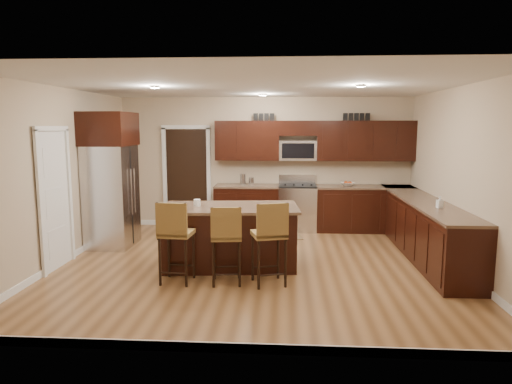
# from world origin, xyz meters

# --- Properties ---
(floor) EXTENTS (6.00, 6.00, 0.00)m
(floor) POSITION_xyz_m (0.00, 0.00, 0.00)
(floor) COLOR brown
(floor) RESTS_ON ground
(ceiling) EXTENTS (6.00, 6.00, 0.00)m
(ceiling) POSITION_xyz_m (0.00, 0.00, 2.70)
(ceiling) COLOR silver
(ceiling) RESTS_ON wall_back
(wall_back) EXTENTS (6.00, 0.00, 6.00)m
(wall_back) POSITION_xyz_m (0.00, 2.75, 1.35)
(wall_back) COLOR tan
(wall_back) RESTS_ON floor
(wall_left) EXTENTS (0.00, 5.50, 5.50)m
(wall_left) POSITION_xyz_m (-3.00, 0.00, 1.35)
(wall_left) COLOR tan
(wall_left) RESTS_ON floor
(wall_right) EXTENTS (0.00, 5.50, 5.50)m
(wall_right) POSITION_xyz_m (3.00, 0.00, 1.35)
(wall_right) COLOR tan
(wall_right) RESTS_ON floor
(base_cabinets) EXTENTS (4.02, 3.96, 0.92)m
(base_cabinets) POSITION_xyz_m (1.90, 1.45, 0.46)
(base_cabinets) COLOR black
(base_cabinets) RESTS_ON floor
(upper_cabinets) EXTENTS (4.00, 0.33, 0.80)m
(upper_cabinets) POSITION_xyz_m (1.04, 2.58, 1.84)
(upper_cabinets) COLOR black
(upper_cabinets) RESTS_ON wall_back
(range) EXTENTS (0.76, 0.64, 1.11)m
(range) POSITION_xyz_m (0.68, 2.45, 0.47)
(range) COLOR silver
(range) RESTS_ON floor
(microwave) EXTENTS (0.76, 0.31, 0.40)m
(microwave) POSITION_xyz_m (0.68, 2.60, 1.62)
(microwave) COLOR silver
(microwave) RESTS_ON upper_cabinets
(doorway) EXTENTS (0.85, 0.03, 2.06)m
(doorway) POSITION_xyz_m (-1.65, 2.73, 1.03)
(doorway) COLOR black
(doorway) RESTS_ON floor
(pantry_door) EXTENTS (0.03, 0.80, 2.04)m
(pantry_door) POSITION_xyz_m (-2.98, -0.30, 1.02)
(pantry_door) COLOR white
(pantry_door) RESTS_ON floor
(letter_decor) EXTENTS (2.20, 0.03, 0.15)m
(letter_decor) POSITION_xyz_m (0.90, 2.58, 2.29)
(letter_decor) COLOR black
(letter_decor) RESTS_ON upper_cabinets
(island) EXTENTS (2.11, 1.24, 0.92)m
(island) POSITION_xyz_m (-0.40, -0.04, 0.43)
(island) COLOR black
(island) RESTS_ON floor
(stool_left) EXTENTS (0.45, 0.45, 1.13)m
(stool_left) POSITION_xyz_m (-1.04, -0.89, 0.70)
(stool_left) COLOR olive
(stool_left) RESTS_ON floor
(stool_mid) EXTENTS (0.45, 0.45, 1.07)m
(stool_mid) POSITION_xyz_m (-0.35, -0.88, 0.67)
(stool_mid) COLOR olive
(stool_mid) RESTS_ON floor
(stool_right) EXTENTS (0.53, 0.53, 1.13)m
(stool_right) POSITION_xyz_m (0.23, -0.88, 0.71)
(stool_right) COLOR olive
(stool_right) RESTS_ON floor
(refrigerator) EXTENTS (0.79, 0.95, 2.35)m
(refrigerator) POSITION_xyz_m (-2.62, 1.00, 1.21)
(refrigerator) COLOR silver
(refrigerator) RESTS_ON floor
(floor_mat) EXTENTS (0.90, 0.66, 0.01)m
(floor_mat) POSITION_xyz_m (0.33, 1.85, 0.01)
(floor_mat) COLOR brown
(floor_mat) RESTS_ON floor
(fruit_bowl) EXTENTS (0.30, 0.30, 0.07)m
(fruit_bowl) POSITION_xyz_m (1.68, 2.45, 0.96)
(fruit_bowl) COLOR silver
(fruit_bowl) RESTS_ON base_cabinets
(soap_bottle) EXTENTS (0.09, 0.09, 0.17)m
(soap_bottle) POSITION_xyz_m (2.70, 0.02, 1.01)
(soap_bottle) COLOR #B2B2B2
(soap_bottle) RESTS_ON base_cabinets
(canister_tall) EXTENTS (0.12, 0.12, 0.23)m
(canister_tall) POSITION_xyz_m (-0.43, 2.45, 1.03)
(canister_tall) COLOR silver
(canister_tall) RESTS_ON base_cabinets
(canister_short) EXTENTS (0.11, 0.11, 0.16)m
(canister_short) POSITION_xyz_m (-0.26, 2.45, 1.00)
(canister_short) COLOR silver
(canister_short) RESTS_ON base_cabinets
(island_jar) EXTENTS (0.10, 0.10, 0.10)m
(island_jar) POSITION_xyz_m (-0.90, -0.04, 0.97)
(island_jar) COLOR white
(island_jar) RESTS_ON island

